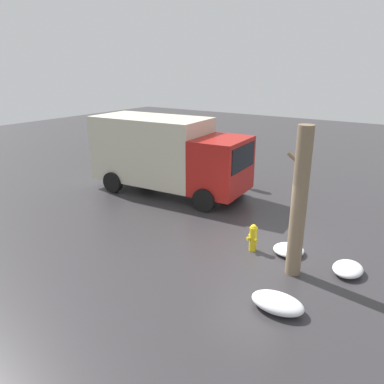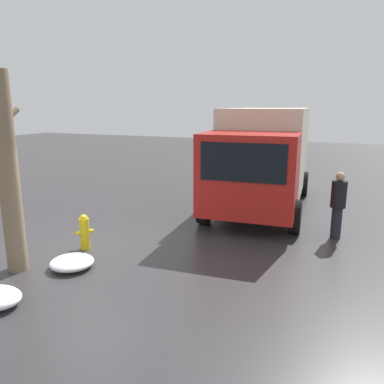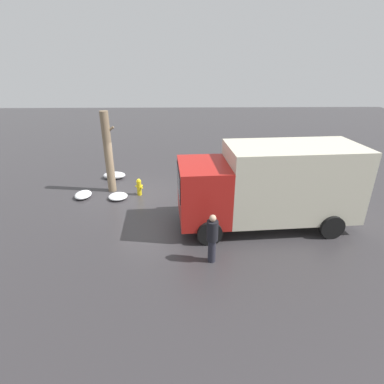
{
  "view_description": "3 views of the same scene",
  "coord_description": "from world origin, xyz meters",
  "px_view_note": "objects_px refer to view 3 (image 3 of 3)",
  "views": [
    {
      "loc": [
        -4.19,
        9.32,
        5.24
      ],
      "look_at": [
        3.19,
        -1.46,
        0.83
      ],
      "focal_mm": 35.0,
      "sensor_mm": 36.0,
      "label": 1
    },
    {
      "loc": [
        -6.62,
        -5.53,
        3.27
      ],
      "look_at": [
        2.13,
        -1.81,
        1.08
      ],
      "focal_mm": 35.0,
      "sensor_mm": 36.0,
      "label": 2
    },
    {
      "loc": [
        2.27,
        -13.42,
        6.01
      ],
      "look_at": [
        2.54,
        -1.47,
        0.77
      ],
      "focal_mm": 28.0,
      "sensor_mm": 36.0,
      "label": 3
    }
  ],
  "objects_px": {
    "tree_trunk": "(108,153)",
    "pedestrian": "(212,237)",
    "delivery_truck": "(271,184)",
    "fire_hydrant": "(139,187)"
  },
  "relations": [
    {
      "from": "tree_trunk",
      "to": "pedestrian",
      "type": "bearing_deg",
      "value": -52.58
    },
    {
      "from": "tree_trunk",
      "to": "delivery_truck",
      "type": "relative_size",
      "value": 0.57
    },
    {
      "from": "tree_trunk",
      "to": "pedestrian",
      "type": "xyz_separation_m",
      "value": [
        4.53,
        -5.92,
        -1.05
      ]
    },
    {
      "from": "tree_trunk",
      "to": "pedestrian",
      "type": "relative_size",
      "value": 2.32
    },
    {
      "from": "fire_hydrant",
      "to": "delivery_truck",
      "type": "relative_size",
      "value": 0.12
    },
    {
      "from": "delivery_truck",
      "to": "pedestrian",
      "type": "height_order",
      "value": "delivery_truck"
    },
    {
      "from": "delivery_truck",
      "to": "pedestrian",
      "type": "bearing_deg",
      "value": 130.95
    },
    {
      "from": "fire_hydrant",
      "to": "delivery_truck",
      "type": "distance_m",
      "value": 6.38
    },
    {
      "from": "fire_hydrant",
      "to": "pedestrian",
      "type": "relative_size",
      "value": 0.49
    },
    {
      "from": "fire_hydrant",
      "to": "tree_trunk",
      "type": "relative_size",
      "value": 0.21
    }
  ]
}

